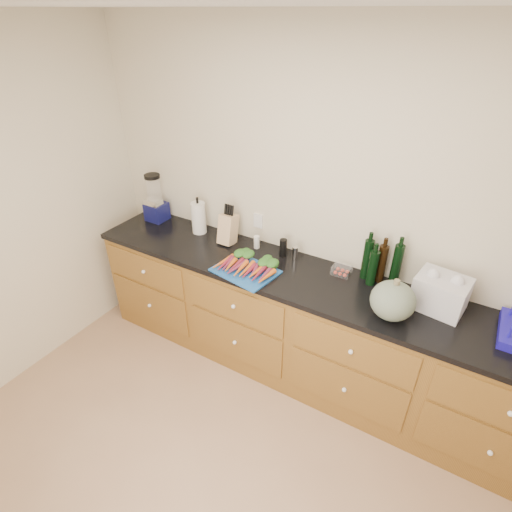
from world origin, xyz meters
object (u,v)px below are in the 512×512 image
Objects in this scene: blender_appliance at (155,201)px; knife_block at (228,229)px; cutting_board at (245,271)px; squash at (393,301)px; tomato_box at (342,270)px; paper_towel at (199,218)px; carrots at (248,265)px.

blender_appliance reaches higher than knife_block.
cutting_board is at bearing -40.36° from knife_block.
knife_block is (-1.40, 0.26, -0.00)m from squash.
tomato_box is (0.62, 0.33, 0.03)m from cutting_board.
squash is 1.74m from paper_towel.
knife_block is at bearing -3.65° from paper_towel.
squash reaches higher than carrots.
paper_towel is at bearing 0.28° from blender_appliance.
cutting_board is 0.48m from knife_block.
squash is at bearing -7.33° from blender_appliance.
paper_towel reaches higher than squash.
paper_towel is at bearing 154.35° from cutting_board.
cutting_board is 1.21m from blender_appliance.
cutting_board is at bearing -25.65° from paper_towel.
cutting_board is 1.03× the size of carrots.
knife_block is (-0.35, 0.27, 0.09)m from carrots.
blender_appliance is 0.80m from knife_block.
paper_towel is (-0.67, 0.29, 0.10)m from carrots.
blender_appliance reaches higher than carrots.
tomato_box is at bearing 0.45° from paper_towel.
tomato_box is at bearing 0.40° from blender_appliance.
blender_appliance is at bearing 178.73° from knife_block.
tomato_box is (0.97, 0.03, -0.09)m from knife_block.
tomato_box is at bearing 1.77° from knife_block.
cutting_board is 0.70m from tomato_box.
paper_towel is 1.12× the size of knife_block.
blender_appliance is (-1.15, 0.32, 0.18)m from cutting_board.
knife_block is (-0.35, 0.30, 0.12)m from cutting_board.
carrots is at bearing 90.00° from cutting_board.
cutting_board is 0.04m from carrots.
squash is 0.64× the size of blender_appliance.
knife_block reaches higher than carrots.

